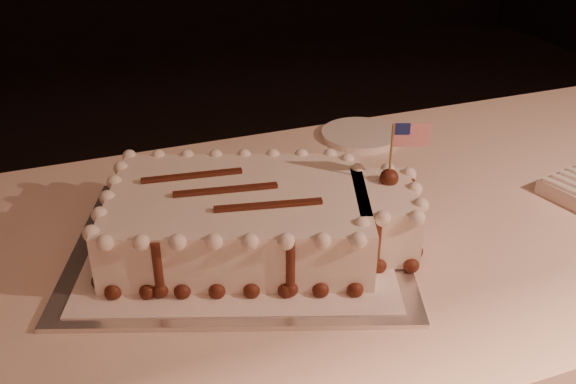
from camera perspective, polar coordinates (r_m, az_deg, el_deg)
name	(u,v)px	position (r m, az deg, el deg)	size (l,w,h in m)	color
cake_board	(240,246)	(1.02, -4.25, -4.82)	(0.52, 0.39, 0.01)	silver
doily	(240,243)	(1.01, -4.26, -4.58)	(0.46, 0.35, 0.00)	white
sheet_cake	(257,218)	(0.99, -2.77, -2.29)	(0.51, 0.39, 0.19)	white
side_plate	(360,135)	(1.39, 6.44, 5.08)	(0.17, 0.17, 0.01)	white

